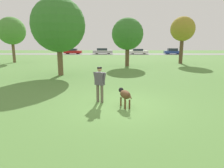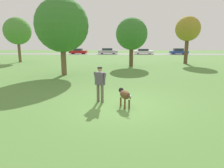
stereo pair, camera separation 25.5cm
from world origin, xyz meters
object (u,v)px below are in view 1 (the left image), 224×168
at_px(frisbee, 129,96).
at_px(tree_near_left, 58,25).
at_px(tree_far_right, 183,29).
at_px(person, 100,82).
at_px(parked_car_red, 73,51).
at_px(parked_car_blue, 173,51).
at_px(tree_mid_center, 128,34).
at_px(parked_car_white, 138,51).
at_px(dog, 125,95).
at_px(parked_car_silver, 103,51).
at_px(tree_far_left, 12,31).

xyz_separation_m(frisbee, tree_near_left, (-5.09, 6.37, 3.91)).
bearing_deg(tree_far_right, person, -117.86).
bearing_deg(parked_car_red, tree_far_right, -47.79).
xyz_separation_m(parked_car_red, parked_car_blue, (22.68, -0.46, 0.03)).
height_order(tree_mid_center, parked_car_blue, tree_mid_center).
distance_m(parked_car_red, parked_car_white, 14.95).
height_order(parked_car_white, parked_car_blue, parked_car_blue).
height_order(dog, tree_near_left, tree_near_left).
height_order(parked_car_red, parked_car_blue, parked_car_blue).
relative_size(dog, frisbee, 5.12).
bearing_deg(tree_mid_center, parked_car_blue, 63.50).
distance_m(parked_car_silver, parked_car_blue, 15.83).
height_order(parked_car_silver, parked_car_blue, parked_car_silver).
distance_m(tree_near_left, parked_car_silver, 30.03).
height_order(person, tree_far_left, tree_far_left).
relative_size(tree_near_left, parked_car_blue, 1.52).
distance_m(tree_far_right, parked_car_red, 27.63).
height_order(person, parked_car_white, person).
distance_m(dog, tree_far_left, 23.20).
distance_m(dog, tree_near_left, 10.00).
height_order(frisbee, tree_mid_center, tree_mid_center).
xyz_separation_m(tree_mid_center, tree_far_left, (-14.68, 3.92, 0.55)).
bearing_deg(parked_car_red, parked_car_white, -0.35).
relative_size(frisbee, parked_car_silver, 0.05).
xyz_separation_m(person, dog, (1.07, -0.64, -0.40)).
bearing_deg(person, tree_far_right, 91.90).
relative_size(frisbee, parked_car_white, 0.05).
height_order(parked_car_red, parked_car_silver, parked_car_silver).
height_order(person, tree_far_right, tree_far_right).
bearing_deg(parked_car_silver, dog, -87.47).
xyz_separation_m(tree_near_left, parked_car_white, (9.59, 29.68, -3.32)).
bearing_deg(dog, tree_far_right, -46.43).
bearing_deg(tree_near_left, tree_far_right, 36.66).
distance_m(frisbee, parked_car_silver, 36.37).
bearing_deg(dog, tree_far_left, 14.56).
xyz_separation_m(dog, parked_car_blue, (12.52, 37.68, 0.12)).
height_order(tree_near_left, parked_car_red, tree_near_left).
xyz_separation_m(tree_near_left, tree_mid_center, (5.74, 6.35, -0.43)).
relative_size(tree_mid_center, parked_car_white, 1.22).
xyz_separation_m(tree_mid_center, parked_car_blue, (11.59, 23.25, -2.85)).
bearing_deg(parked_car_blue, tree_far_right, -100.29).
height_order(tree_near_left, parked_car_blue, tree_near_left).
xyz_separation_m(person, tree_mid_center, (1.99, 13.78, 2.56)).
xyz_separation_m(tree_far_right, parked_car_blue, (4.68, 20.19, -3.53)).
height_order(tree_far_right, parked_car_blue, tree_far_right).
height_order(tree_near_left, parked_car_silver, tree_near_left).
xyz_separation_m(dog, tree_mid_center, (0.92, 14.42, 2.97)).
relative_size(dog, tree_far_left, 0.18).
relative_size(tree_far_left, parked_car_red, 1.46).
bearing_deg(tree_far_right, parked_car_red, 131.08).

